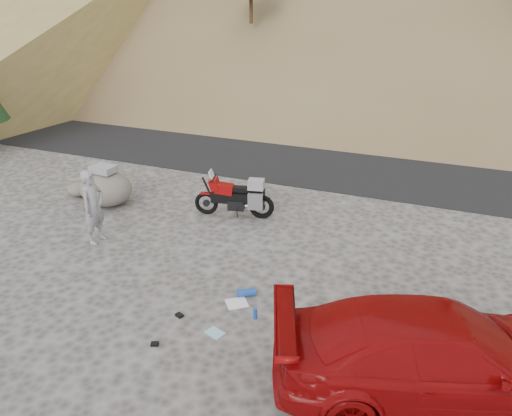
{
  "coord_description": "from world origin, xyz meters",
  "views": [
    {
      "loc": [
        5.31,
        -8.48,
        5.82
      ],
      "look_at": [
        1.29,
        1.48,
        1.0
      ],
      "focal_mm": 35.0,
      "sensor_mm": 36.0,
      "label": 1
    }
  ],
  "objects_px": {
    "motorcycle": "(238,197)",
    "red_car": "(432,391)",
    "man": "(98,241)",
    "boulder": "(106,188)"
  },
  "relations": [
    {
      "from": "motorcycle",
      "to": "man",
      "type": "xyz_separation_m",
      "value": [
        -2.63,
        -2.64,
        -0.56
      ]
    },
    {
      "from": "man",
      "to": "boulder",
      "type": "distance_m",
      "value": 2.34
    },
    {
      "from": "red_car",
      "to": "man",
      "type": "bearing_deg",
      "value": 54.6
    },
    {
      "from": "man",
      "to": "red_car",
      "type": "height_order",
      "value": "man"
    },
    {
      "from": "motorcycle",
      "to": "red_car",
      "type": "bearing_deg",
      "value": -54.24
    },
    {
      "from": "motorcycle",
      "to": "boulder",
      "type": "xyz_separation_m",
      "value": [
        -3.81,
        -0.68,
        -0.05
      ]
    },
    {
      "from": "motorcycle",
      "to": "red_car",
      "type": "distance_m",
      "value": 7.28
    },
    {
      "from": "man",
      "to": "boulder",
      "type": "height_order",
      "value": "boulder"
    },
    {
      "from": "red_car",
      "to": "boulder",
      "type": "height_order",
      "value": "boulder"
    },
    {
      "from": "man",
      "to": "red_car",
      "type": "distance_m",
      "value": 8.36
    }
  ]
}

